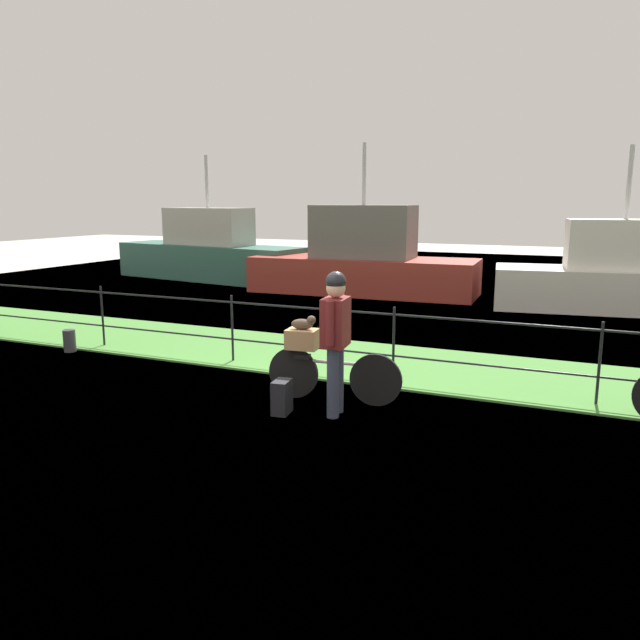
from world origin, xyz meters
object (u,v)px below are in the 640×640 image
(backpack_on_paving, at_px, (282,397))
(mooring_bollard, at_px, (70,341))
(terrier_dog, at_px, (304,323))
(moored_boat_mid, at_px, (620,278))
(cyclist_person, at_px, (336,331))
(bicycle_main, at_px, (332,375))
(wooden_crate, at_px, (302,339))
(moored_boat_far, at_px, (209,253))
(moored_boat_near, at_px, (363,262))

(backpack_on_paving, distance_m, mooring_bollard, 4.78)
(terrier_dog, bearing_deg, moored_boat_mid, 65.87)
(cyclist_person, distance_m, mooring_bollard, 5.36)
(bicycle_main, distance_m, mooring_bollard, 5.01)
(terrier_dog, distance_m, cyclist_person, 0.70)
(bicycle_main, xyz_separation_m, terrier_dog, (-0.36, -0.04, 0.63))
(bicycle_main, relative_size, backpack_on_paving, 4.25)
(wooden_crate, height_order, moored_boat_far, moored_boat_far)
(moored_boat_near, bearing_deg, moored_boat_far, 171.28)
(wooden_crate, height_order, backpack_on_paving, wooden_crate)
(moored_boat_mid, distance_m, moored_boat_far, 11.79)
(backpack_on_paving, relative_size, moored_boat_near, 0.07)
(mooring_bollard, bearing_deg, moored_boat_near, 74.95)
(bicycle_main, bearing_deg, wooden_crate, -173.78)
(moored_boat_near, relative_size, moored_boat_mid, 1.10)
(wooden_crate, xyz_separation_m, mooring_bollard, (-4.58, 0.67, -0.59))
(mooring_bollard, xyz_separation_m, moored_boat_mid, (8.45, 7.91, 0.57))
(bicycle_main, xyz_separation_m, moored_boat_far, (-8.25, 9.65, 0.48))
(moored_boat_far, bearing_deg, moored_boat_mid, -5.40)
(backpack_on_paving, bearing_deg, bicycle_main, 143.25)
(backpack_on_paving, height_order, moored_boat_mid, moored_boat_mid)
(moored_boat_near, height_order, moored_boat_far, moored_boat_near)
(wooden_crate, height_order, moored_boat_near, moored_boat_near)
(backpack_on_paving, distance_m, moored_boat_far, 12.98)
(bicycle_main, height_order, moored_boat_mid, moored_boat_mid)
(bicycle_main, bearing_deg, moored_boat_near, 107.47)
(moored_boat_far, bearing_deg, terrier_dog, -50.83)
(terrier_dog, relative_size, backpack_on_paving, 0.80)
(wooden_crate, distance_m, moored_boat_mid, 9.41)
(backpack_on_paving, distance_m, moored_boat_near, 9.78)
(terrier_dog, distance_m, moored_boat_near, 9.17)
(wooden_crate, bearing_deg, moored_boat_far, 129.07)
(bicycle_main, xyz_separation_m, moored_boat_mid, (3.48, 8.54, 0.41))
(wooden_crate, distance_m, moored_boat_far, 12.48)
(wooden_crate, height_order, mooring_bollard, wooden_crate)
(moored_boat_near, xyz_separation_m, moored_boat_far, (-5.48, 0.84, -0.02))
(bicycle_main, bearing_deg, terrier_dog, -173.78)
(moored_boat_near, distance_m, moored_boat_far, 5.55)
(backpack_on_paving, bearing_deg, terrier_dog, 172.34)
(cyclist_person, xyz_separation_m, moored_boat_far, (-8.47, 10.08, -0.18))
(cyclist_person, xyz_separation_m, moored_boat_mid, (3.26, 8.97, -0.25))
(wooden_crate, relative_size, backpack_on_paving, 0.95)
(mooring_bollard, relative_size, moored_boat_far, 0.05)
(bicycle_main, xyz_separation_m, mooring_bollard, (-4.97, 0.62, -0.16))
(moored_boat_mid, bearing_deg, moored_boat_far, 174.60)
(bicycle_main, bearing_deg, cyclist_person, -63.10)
(wooden_crate, bearing_deg, cyclist_person, -32.58)
(moored_boat_near, distance_m, moored_boat_mid, 6.26)
(cyclist_person, relative_size, mooring_bollard, 4.59)
(cyclist_person, relative_size, backpack_on_paving, 4.21)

